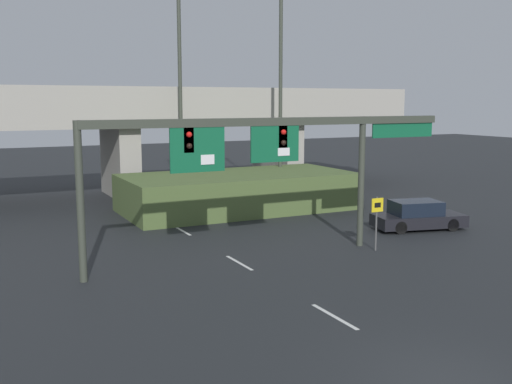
{
  "coord_description": "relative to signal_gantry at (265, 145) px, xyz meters",
  "views": [
    {
      "loc": [
        -9.86,
        -9.9,
        6.43
      ],
      "look_at": [
        0.0,
        9.79,
        3.09
      ],
      "focal_mm": 42.0,
      "sensor_mm": 36.0,
      "label": 1
    }
  ],
  "objects": [
    {
      "name": "overpass_bridge",
      "position": [
        -1.27,
        18.89,
        0.38
      ],
      "size": [
        42.89,
        7.21,
        7.37
      ],
      "color": "#A39E93",
      "rests_on": "ground"
    },
    {
      "name": "highway_light_pole_far",
      "position": [
        7.85,
        12.95,
        4.36
      ],
      "size": [
        0.7,
        0.36,
        17.36
      ],
      "color": "#383D33",
      "rests_on": "ground"
    },
    {
      "name": "ground_plane",
      "position": [
        -1.27,
        -11.5,
        -4.7
      ],
      "size": [
        160.0,
        160.0,
        0.0
      ],
      "primitive_type": "plane",
      "color": "black"
    },
    {
      "name": "speed_limit_sign",
      "position": [
        4.89,
        -1.06,
        -3.15
      ],
      "size": [
        0.6,
        0.11,
        2.37
      ],
      "color": "#4C4C4C",
      "rests_on": "ground"
    },
    {
      "name": "grass_embankment",
      "position": [
        3.74,
        10.66,
        -3.61
      ],
      "size": [
        13.55,
        6.48,
        2.18
      ],
      "color": "#4C6033",
      "rests_on": "ground"
    },
    {
      "name": "lane_markings",
      "position": [
        -1.27,
        3.2,
        -4.7
      ],
      "size": [
        0.14,
        22.78,
        0.01
      ],
      "color": "silver",
      "rests_on": "ground"
    },
    {
      "name": "highway_light_pole_near",
      "position": [
        1.53,
        14.41,
        4.13
      ],
      "size": [
        0.7,
        0.36,
        16.9
      ],
      "color": "#383D33",
      "rests_on": "ground"
    },
    {
      "name": "signal_gantry",
      "position": [
        0.0,
        0.0,
        0.0
      ],
      "size": [
        16.31,
        0.44,
        5.78
      ],
      "color": "#383D33",
      "rests_on": "ground"
    },
    {
      "name": "parked_sedan_near_right",
      "position": [
        9.55,
        1.57,
        -4.02
      ],
      "size": [
        4.89,
        2.86,
        1.47
      ],
      "rotation": [
        0.0,
        0.0,
        -0.23
      ],
      "color": "black",
      "rests_on": "ground"
    }
  ]
}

